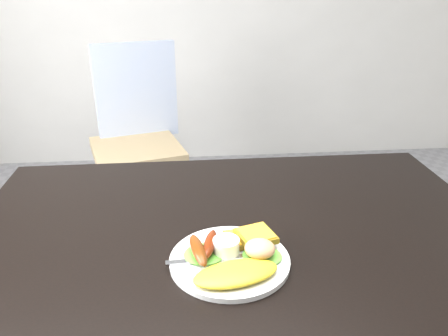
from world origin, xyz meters
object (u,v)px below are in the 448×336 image
object	(u,v)px
dining_table	(236,236)
plate	(230,260)
dining_chair	(137,150)
person	(283,149)

from	to	relation	value
dining_table	plate	bearing A→B (deg)	-102.70
dining_table	plate	distance (m)	0.13
dining_chair	dining_table	bearing A→B (deg)	-90.24
dining_table	person	bearing A→B (deg)	69.47
dining_table	dining_chair	distance (m)	1.34
person	plate	world-z (taller)	person
dining_chair	person	world-z (taller)	person
dining_chair	person	bearing A→B (deg)	-56.44
dining_table	dining_chair	bearing A→B (deg)	105.69
dining_table	person	distance (m)	0.78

